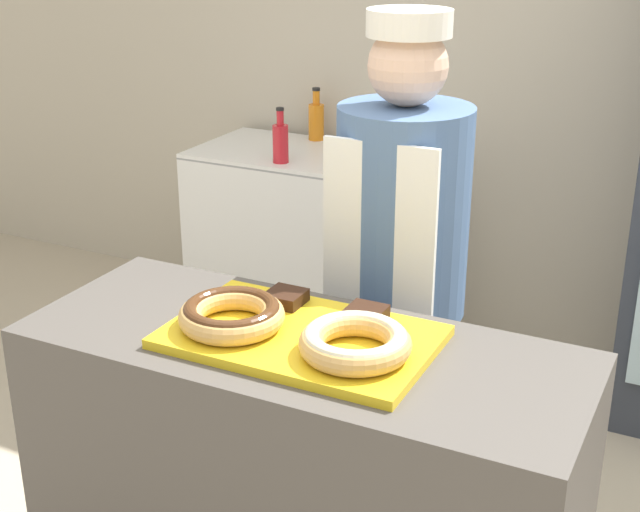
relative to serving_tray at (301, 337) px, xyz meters
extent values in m
cube|color=#BCB29E|center=(0.00, 2.13, 0.40)|extent=(8.00, 0.06, 2.70)
cube|color=#4C4742|center=(0.00, 0.00, -0.48)|extent=(1.35, 0.54, 0.94)
cube|color=yellow|center=(0.00, 0.00, 0.00)|extent=(0.62, 0.39, 0.02)
torus|color=tan|center=(-0.16, -0.05, 0.04)|extent=(0.25, 0.25, 0.06)
torus|color=#472814|center=(-0.16, -0.05, 0.06)|extent=(0.23, 0.23, 0.04)
torus|color=tan|center=(0.16, -0.05, 0.04)|extent=(0.25, 0.25, 0.06)
torus|color=beige|center=(0.16, -0.05, 0.06)|extent=(0.23, 0.23, 0.04)
cube|color=black|center=(-0.11, 0.13, 0.03)|extent=(0.09, 0.09, 0.03)
cube|color=black|center=(0.11, 0.13, 0.03)|extent=(0.09, 0.09, 0.03)
cylinder|color=#4C4C51|center=(0.03, 0.57, -0.55)|extent=(0.27, 0.27, 0.79)
cylinder|color=#4C6B99|center=(0.03, 0.57, 0.14)|extent=(0.37, 0.37, 0.60)
cube|color=white|center=(0.03, 0.39, -0.25)|extent=(0.32, 0.02, 1.25)
sphere|color=beige|center=(0.03, 0.57, 0.55)|extent=(0.21, 0.21, 0.21)
cylinder|color=white|center=(0.03, 0.57, 0.66)|extent=(0.23, 0.23, 0.07)
cube|color=white|center=(-0.86, 1.78, -0.52)|extent=(1.09, 0.57, 0.87)
cube|color=gray|center=(-0.86, 1.78, -0.11)|extent=(1.09, 0.57, 0.01)
cylinder|color=red|center=(-0.92, 1.58, 0.00)|extent=(0.07, 0.07, 0.16)
cylinder|color=red|center=(-0.92, 1.58, 0.11)|extent=(0.03, 0.03, 0.06)
cylinder|color=black|center=(-0.92, 1.58, 0.14)|extent=(0.03, 0.03, 0.01)
cylinder|color=orange|center=(-0.96, 2.00, 0.00)|extent=(0.07, 0.07, 0.17)
cylinder|color=orange|center=(-0.96, 2.00, 0.11)|extent=(0.03, 0.03, 0.06)
cylinder|color=black|center=(-0.96, 2.00, 0.15)|extent=(0.04, 0.04, 0.01)
camera|label=1|loc=(0.87, -1.65, 0.94)|focal=50.00mm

